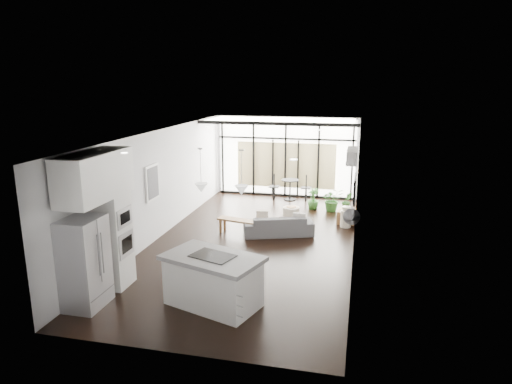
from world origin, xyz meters
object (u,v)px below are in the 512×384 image
at_px(sofa, 278,222).
at_px(tv, 355,189).
at_px(console_bench, 240,227).
at_px(pouf, 291,214).
at_px(fridge, 84,263).
at_px(island, 213,281).
at_px(milk_can, 346,217).

distance_m(sofa, tv, 2.18).
xyz_separation_m(console_bench, pouf, (1.15, 1.54, -0.00)).
xyz_separation_m(fridge, sofa, (2.71, 4.68, -0.48)).
distance_m(island, console_bench, 3.99).
xyz_separation_m(console_bench, tv, (2.96, 0.46, 1.10)).
xyz_separation_m(sofa, pouf, (0.14, 1.35, -0.16)).
relative_size(island, milk_can, 2.91).
relative_size(island, sofa, 0.96).
height_order(sofa, pouf, sofa).
distance_m(island, pouf, 5.52).
height_order(sofa, tv, tv).
distance_m(island, fridge, 2.35).
relative_size(console_bench, tv, 1.14).
xyz_separation_m(sofa, console_bench, (-1.01, -0.19, -0.16)).
bearing_deg(tv, pouf, 149.17).
relative_size(sofa, console_bench, 1.46).
relative_size(sofa, pouf, 3.69).
distance_m(console_bench, milk_can, 3.02).
height_order(milk_can, tv, tv).
distance_m(fridge, tv, 6.81).
bearing_deg(pouf, milk_can, -10.26).
bearing_deg(pouf, sofa, -95.80).
bearing_deg(fridge, pouf, 64.69).
xyz_separation_m(fridge, milk_can, (4.45, 5.74, -0.54)).
height_order(sofa, console_bench, sofa).
distance_m(milk_can, tv, 1.29).
relative_size(console_bench, pouf, 2.53).
xyz_separation_m(island, milk_can, (2.20, 5.20, -0.18)).
bearing_deg(milk_can, sofa, -148.55).
xyz_separation_m(island, fridge, (-2.25, -0.54, 0.36)).
bearing_deg(island, console_bench, 116.55).
bearing_deg(milk_can, pouf, 169.74).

